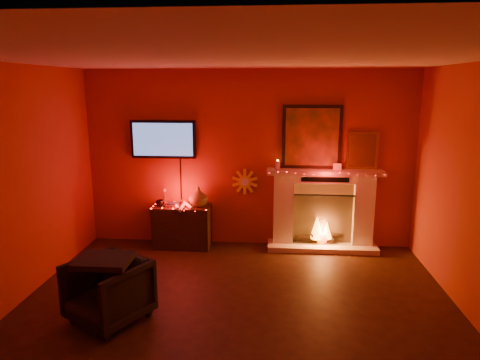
% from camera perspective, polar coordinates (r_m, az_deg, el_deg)
% --- Properties ---
extents(room, '(5.00, 5.00, 5.00)m').
position_cam_1_polar(room, '(4.11, -1.02, -3.07)').
color(room, black).
rests_on(room, ground).
extents(floor, '(5.00, 5.00, 0.00)m').
position_cam_1_polar(floor, '(4.66, -0.95, -19.28)').
color(floor, black).
rests_on(floor, ground).
extents(fireplace, '(1.72, 0.40, 2.18)m').
position_cam_1_polar(fireplace, '(6.61, 10.95, -2.92)').
color(fireplace, beige).
rests_on(fireplace, floor).
extents(tv, '(1.00, 0.07, 1.24)m').
position_cam_1_polar(tv, '(6.66, -10.19, 5.34)').
color(tv, black).
rests_on(tv, room).
extents(sunburst_clock, '(0.40, 0.03, 0.40)m').
position_cam_1_polar(sunburst_clock, '(6.60, 0.64, -0.24)').
color(sunburst_clock, yellow).
rests_on(sunburst_clock, room).
extents(console_table, '(0.86, 0.57, 0.96)m').
position_cam_1_polar(console_table, '(6.68, -7.57, -5.69)').
color(console_table, black).
rests_on(console_table, floor).
extents(armchair, '(0.99, 1.00, 0.67)m').
position_cam_1_polar(armchair, '(4.86, -17.16, -13.93)').
color(armchair, black).
rests_on(armchair, floor).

